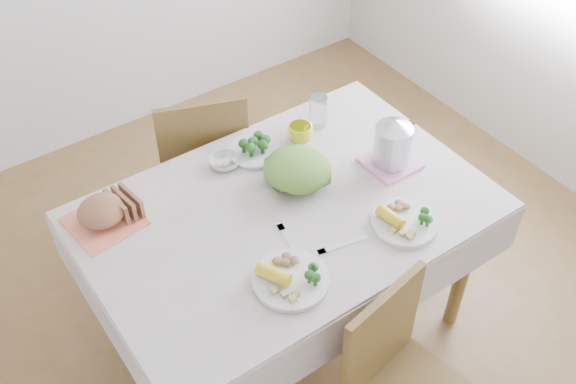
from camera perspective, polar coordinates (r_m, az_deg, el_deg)
floor at (r=3.11m, az=-0.09°, el=-11.35°), size 3.60×3.60×0.00m
dining_table at (r=2.81m, az=-0.10°, el=-6.96°), size 1.40×0.90×0.75m
tablecloth at (r=2.53m, az=-0.11°, el=-1.48°), size 1.50×1.00×0.01m
chair_far at (r=3.22m, az=-7.34°, el=2.84°), size 0.53×0.53×0.91m
salad_bowl at (r=2.61m, az=0.78°, el=1.38°), size 0.32×0.32×0.06m
dinner_plate_left at (r=2.28m, az=0.23°, el=-7.46°), size 0.28×0.28×0.02m
dinner_plate_right at (r=2.50m, az=9.84°, el=-2.56°), size 0.30×0.30×0.02m
broccoli_plate at (r=2.76m, az=-2.94°, el=3.46°), size 0.27×0.27×0.02m
napkin at (r=2.57m, az=-15.28°, el=-2.42°), size 0.28×0.28×0.00m
bread_loaf at (r=2.53m, az=-15.51°, el=-1.54°), size 0.19×0.18×0.10m
fruit_bowl at (r=2.70m, az=-5.37°, el=2.53°), size 0.16×0.16×0.04m
yellow_mug at (r=2.80m, az=1.02°, el=4.98°), size 0.14×0.14×0.08m
glass_tumbler at (r=2.87m, az=2.55°, el=6.72°), size 0.09×0.09×0.14m
pink_tray at (r=2.74m, az=8.63°, el=2.46°), size 0.20×0.20×0.02m
electric_kettle at (r=2.66m, az=8.88°, el=4.29°), size 0.17×0.17×0.21m
fork_left at (r=2.40m, az=0.33°, el=-4.39°), size 0.06×0.21×0.00m
knife at (r=2.41m, az=4.65°, el=-4.43°), size 0.20×0.06×0.00m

